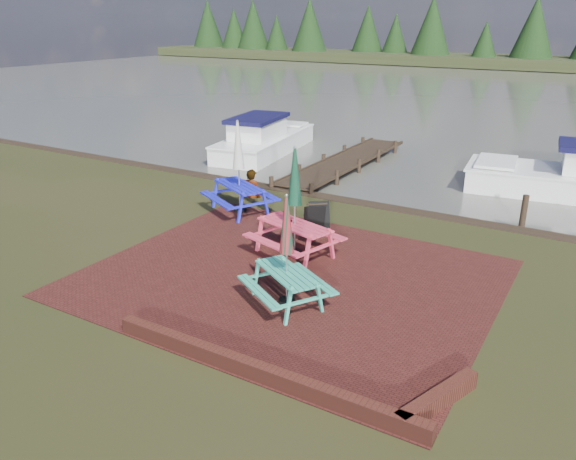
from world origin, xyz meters
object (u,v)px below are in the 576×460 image
(picnic_table_red, at_px, (295,219))
(person, at_px, (252,170))
(chalkboard, at_px, (317,219))
(jetty, at_px, (344,162))
(boat_jetty, at_px, (264,141))
(picnic_table_teal, at_px, (287,267))
(picnic_table_blue, at_px, (239,181))

(picnic_table_red, relative_size, person, 1.49)
(picnic_table_red, xyz_separation_m, chalkboard, (-0.15, 1.47, -0.49))
(chalkboard, bearing_deg, picnic_table_red, -123.69)
(picnic_table_red, height_order, jetty, picnic_table_red)
(jetty, relative_size, boat_jetty, 1.29)
(picnic_table_teal, xyz_separation_m, picnic_table_red, (-1.14, 2.29, 0.14))
(chalkboard, height_order, jetty, chalkboard)
(picnic_table_teal, height_order, jetty, picnic_table_teal)
(picnic_table_red, relative_size, picnic_table_blue, 0.99)
(picnic_table_teal, relative_size, person, 1.28)
(jetty, bearing_deg, boat_jetty, 170.54)
(picnic_table_teal, bearing_deg, jetty, 141.00)
(picnic_table_blue, relative_size, chalkboard, 3.00)
(picnic_table_red, xyz_separation_m, person, (-3.69, 3.53, -0.04))
(chalkboard, bearing_deg, picnic_table_blue, 128.72)
(picnic_table_blue, height_order, jetty, picnic_table_blue)
(picnic_table_teal, xyz_separation_m, person, (-4.83, 5.82, 0.10))
(picnic_table_teal, xyz_separation_m, chalkboard, (-1.29, 3.76, -0.35))
(picnic_table_red, relative_size, jetty, 0.31)
(picnic_table_teal, height_order, picnic_table_red, picnic_table_red)
(jetty, bearing_deg, picnic_table_blue, -91.93)
(picnic_table_blue, distance_m, chalkboard, 3.11)
(person, bearing_deg, picnic_table_red, 139.43)
(picnic_table_teal, xyz_separation_m, jetty, (-4.07, 11.35, -0.72))
(picnic_table_blue, distance_m, boat_jetty, 8.77)
(chalkboard, bearing_deg, picnic_table_teal, -110.65)
(picnic_table_red, xyz_separation_m, boat_jetty, (-7.30, 9.79, -0.58))
(picnic_table_red, xyz_separation_m, picnic_table_blue, (-3.16, 2.09, 0.01))
(picnic_table_blue, distance_m, person, 1.54)
(person, bearing_deg, jetty, -94.72)
(picnic_table_red, bearing_deg, person, 152.64)
(picnic_table_teal, xyz_separation_m, picnic_table_blue, (-4.30, 4.38, 0.15))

